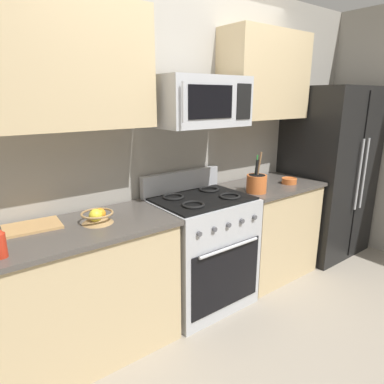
{
  "coord_description": "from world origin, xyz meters",
  "views": [
    {
      "loc": [
        -1.6,
        -1.32,
        1.69
      ],
      "look_at": [
        -0.19,
        0.55,
        1.03
      ],
      "focal_mm": 31.64,
      "sensor_mm": 36.0,
      "label": 1
    }
  ],
  "objects_px": {
    "utensil_crock": "(257,183)",
    "cutting_board": "(32,227)",
    "prep_bowl": "(289,181)",
    "fruit_basket": "(97,216)",
    "refrigerator": "(328,172)",
    "range_oven": "(201,250)",
    "microwave": "(200,102)"
  },
  "relations": [
    {
      "from": "utensil_crock",
      "to": "cutting_board",
      "type": "distance_m",
      "value": 1.74
    },
    {
      "from": "range_oven",
      "to": "fruit_basket",
      "type": "relative_size",
      "value": 5.31
    },
    {
      "from": "prep_bowl",
      "to": "range_oven",
      "type": "bearing_deg",
      "value": 174.01
    },
    {
      "from": "refrigerator",
      "to": "fruit_basket",
      "type": "bearing_deg",
      "value": 179.74
    },
    {
      "from": "refrigerator",
      "to": "cutting_board",
      "type": "xyz_separation_m",
      "value": [
        -2.96,
        0.18,
        0.02
      ]
    },
    {
      "from": "refrigerator",
      "to": "utensil_crock",
      "type": "height_order",
      "value": "refrigerator"
    },
    {
      "from": "refrigerator",
      "to": "cutting_board",
      "type": "relative_size",
      "value": 5.45
    },
    {
      "from": "refrigerator",
      "to": "cutting_board",
      "type": "bearing_deg",
      "value": 176.56
    },
    {
      "from": "refrigerator",
      "to": "prep_bowl",
      "type": "height_order",
      "value": "refrigerator"
    },
    {
      "from": "microwave",
      "to": "fruit_basket",
      "type": "bearing_deg",
      "value": -177.86
    },
    {
      "from": "range_oven",
      "to": "microwave",
      "type": "xyz_separation_m",
      "value": [
        -0.0,
        0.03,
        1.18
      ]
    },
    {
      "from": "range_oven",
      "to": "microwave",
      "type": "distance_m",
      "value": 1.18
    },
    {
      "from": "refrigerator",
      "to": "microwave",
      "type": "distance_m",
      "value": 1.91
    },
    {
      "from": "refrigerator",
      "to": "utensil_crock",
      "type": "xyz_separation_m",
      "value": [
        -1.25,
        -0.1,
        0.09
      ]
    },
    {
      "from": "prep_bowl",
      "to": "refrigerator",
      "type": "bearing_deg",
      "value": 6.17
    },
    {
      "from": "fruit_basket",
      "to": "prep_bowl",
      "type": "height_order",
      "value": "fruit_basket"
    },
    {
      "from": "refrigerator",
      "to": "utensil_crock",
      "type": "distance_m",
      "value": 1.26
    },
    {
      "from": "range_oven",
      "to": "cutting_board",
      "type": "relative_size",
      "value": 3.31
    },
    {
      "from": "utensil_crock",
      "to": "prep_bowl",
      "type": "xyz_separation_m",
      "value": [
        0.47,
        0.02,
        -0.05
      ]
    },
    {
      "from": "utensil_crock",
      "to": "refrigerator",
      "type": "bearing_deg",
      "value": 4.66
    },
    {
      "from": "range_oven",
      "to": "microwave",
      "type": "bearing_deg",
      "value": 90.08
    },
    {
      "from": "cutting_board",
      "to": "prep_bowl",
      "type": "xyz_separation_m",
      "value": [
        2.18,
        -0.26,
        0.02
      ]
    },
    {
      "from": "prep_bowl",
      "to": "fruit_basket",
      "type": "bearing_deg",
      "value": 176.98
    },
    {
      "from": "utensil_crock",
      "to": "fruit_basket",
      "type": "bearing_deg",
      "value": 175.22
    },
    {
      "from": "range_oven",
      "to": "prep_bowl",
      "type": "relative_size",
      "value": 7.78
    },
    {
      "from": "utensil_crock",
      "to": "cutting_board",
      "type": "xyz_separation_m",
      "value": [
        -1.71,
        0.28,
        -0.07
      ]
    },
    {
      "from": "utensil_crock",
      "to": "cutting_board",
      "type": "relative_size",
      "value": 1.04
    },
    {
      "from": "utensil_crock",
      "to": "microwave",
      "type": "bearing_deg",
      "value": 163.78
    },
    {
      "from": "range_oven",
      "to": "utensil_crock",
      "type": "relative_size",
      "value": 3.18
    },
    {
      "from": "microwave",
      "to": "utensil_crock",
      "type": "distance_m",
      "value": 0.84
    },
    {
      "from": "fruit_basket",
      "to": "cutting_board",
      "type": "distance_m",
      "value": 0.39
    },
    {
      "from": "refrigerator",
      "to": "range_oven",
      "type": "bearing_deg",
      "value": 179.44
    }
  ]
}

